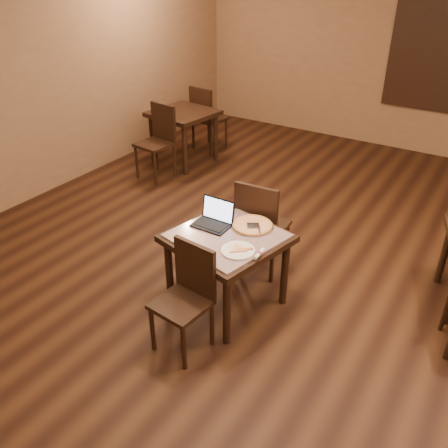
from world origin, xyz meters
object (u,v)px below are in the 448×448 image
Objects in this scene: chair_main_near at (188,292)px; other_table_b at (183,120)px; chair_main_far at (260,223)px; other_table_b_chair_near at (159,137)px; tiled_table at (227,244)px; other_table_b_chair_far at (206,115)px; pizza_pan at (252,226)px; laptop at (215,218)px.

chair_main_near reaches higher than other_table_b.
chair_main_far is 3.16m from other_table_b.
other_table_b_chair_near reaches higher than chair_main_near.
tiled_table is at bearing 96.28° from chair_main_near.
other_table_b_chair_near is at bearing 98.24° from other_table_b_chair_far.
chair_main_far is 2.64× the size of pizza_pan.
pizza_pan is (0.11, 0.86, 0.23)m from chair_main_near.
chair_main_near is 2.83× the size of laptop.
tiled_table is at bearing -27.60° from laptop.
chair_main_near is at bearing -74.15° from laptop.
tiled_table is 3.58m from other_table_b.
chair_main_far is at bearing -22.52° from other_table_b_chair_near.
tiled_table is at bearing 134.30° from other_table_b_chair_far.
other_table_b_chair_near reaches higher than pizza_pan.
chair_main_far is (0.01, 0.61, -0.07)m from tiled_table.
tiled_table is at bearing -32.26° from other_table_b_chair_near.
other_table_b_chair_near is at bearing 153.34° from tiled_table.
other_table_b_chair_far reaches higher than laptop.
laptop is at bearing 165.43° from tiled_table.
pizza_pan is 3.10m from other_table_b_chair_near.
other_table_b_chair_near is (-2.43, 2.00, -0.06)m from tiled_table.
laptop is at bearing 111.64° from chair_main_near.
other_table_b is 0.63m from other_table_b_chair_near.
laptop is 0.85× the size of pizza_pan.
chair_main_near is 4.57m from other_table_b_chair_far.
laptop reaches higher than chair_main_near.
tiled_table is at bearing -116.57° from pizza_pan.
chair_main_near is 0.97× the size of other_table_b.
other_table_b_chair_far is at bearing 139.91° from tiled_table.
pizza_pan is at bearing 137.79° from other_table_b_chair_far.
tiled_table is 0.63m from chair_main_near.
laptop is at bearing -41.13° from other_table_b.
other_table_b_chair_far is (-2.45, 3.24, -0.06)m from tiled_table.
chair_main_near is 3.57m from other_table_b_chair_near.
other_table_b is (-2.44, 2.62, 0.02)m from tiled_table.
other_table_b_chair_far is at bearing 98.24° from other_table_b_chair_near.
chair_main_near reaches higher than tiled_table.
chair_main_far is (-0.00, 1.23, 0.05)m from chair_main_near.
pizza_pan is 3.49m from other_table_b.
laptop is at bearing 132.86° from other_table_b_chair_far.
other_table_b is (-2.56, 2.38, -0.08)m from pizza_pan.
laptop is 0.32× the size of other_table_b_chair_near.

